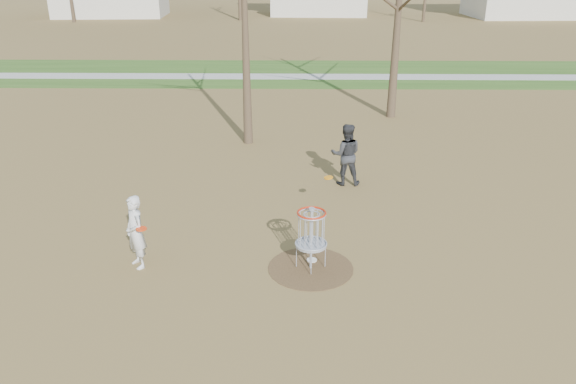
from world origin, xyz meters
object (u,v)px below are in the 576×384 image
(player_standing, at_px, (135,232))
(disc_grounded, at_px, (312,260))
(disc_golf_basket, at_px, (311,229))
(player_throwing, at_px, (346,154))

(player_standing, distance_m, disc_grounded, 3.75)
(disc_grounded, bearing_deg, disc_golf_basket, -95.82)
(player_standing, xyz_separation_m, player_throwing, (4.71, 4.69, 0.09))
(player_standing, height_order, disc_grounded, player_standing)
(disc_grounded, bearing_deg, player_throwing, 76.65)
(player_standing, distance_m, disc_golf_basket, 3.63)
(player_throwing, xyz_separation_m, disc_golf_basket, (-1.08, -4.74, 0.03))
(player_standing, xyz_separation_m, disc_grounded, (3.66, 0.27, -0.77))
(player_throwing, bearing_deg, disc_golf_basket, 78.54)
(disc_golf_basket, bearing_deg, disc_grounded, 84.18)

